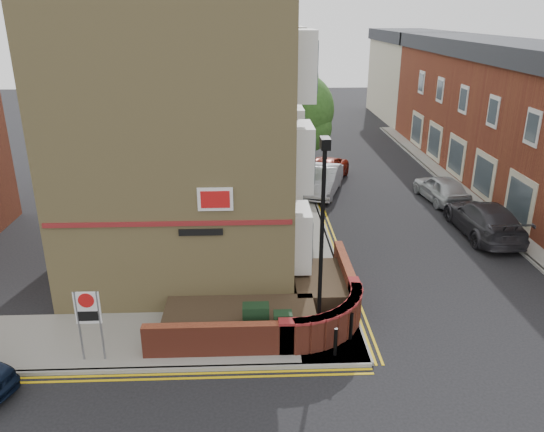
{
  "coord_description": "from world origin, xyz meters",
  "views": [
    {
      "loc": [
        -0.37,
        -12.55,
        9.52
      ],
      "look_at": [
        0.3,
        4.0,
        3.14
      ],
      "focal_mm": 35.0,
      "sensor_mm": 36.0,
      "label": 1
    }
  ],
  "objects_px": {
    "lamppost": "(321,244)",
    "silver_car_near": "(323,180)",
    "zone_sign": "(88,313)",
    "utility_cabinet_large": "(256,322)"
  },
  "relations": [
    {
      "from": "lamppost",
      "to": "zone_sign",
      "type": "xyz_separation_m",
      "value": [
        -6.6,
        -0.7,
        -1.7
      ]
    },
    {
      "from": "silver_car_near",
      "to": "zone_sign",
      "type": "bearing_deg",
      "value": -101.68
    },
    {
      "from": "lamppost",
      "to": "silver_car_near",
      "type": "xyz_separation_m",
      "value": [
        2.0,
        14.39,
        -2.58
      ]
    },
    {
      "from": "zone_sign",
      "to": "silver_car_near",
      "type": "bearing_deg",
      "value": 60.32
    },
    {
      "from": "lamppost",
      "to": "silver_car_near",
      "type": "height_order",
      "value": "lamppost"
    },
    {
      "from": "silver_car_near",
      "to": "lamppost",
      "type": "bearing_deg",
      "value": -79.92
    },
    {
      "from": "zone_sign",
      "to": "silver_car_near",
      "type": "distance_m",
      "value": 17.39
    },
    {
      "from": "utility_cabinet_large",
      "to": "silver_car_near",
      "type": "height_order",
      "value": "silver_car_near"
    },
    {
      "from": "utility_cabinet_large",
      "to": "lamppost",
      "type": "bearing_deg",
      "value": -3.01
    },
    {
      "from": "zone_sign",
      "to": "lamppost",
      "type": "bearing_deg",
      "value": 6.07
    }
  ]
}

